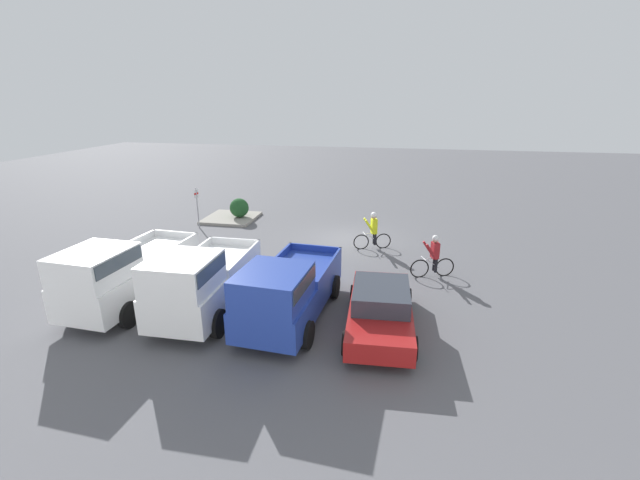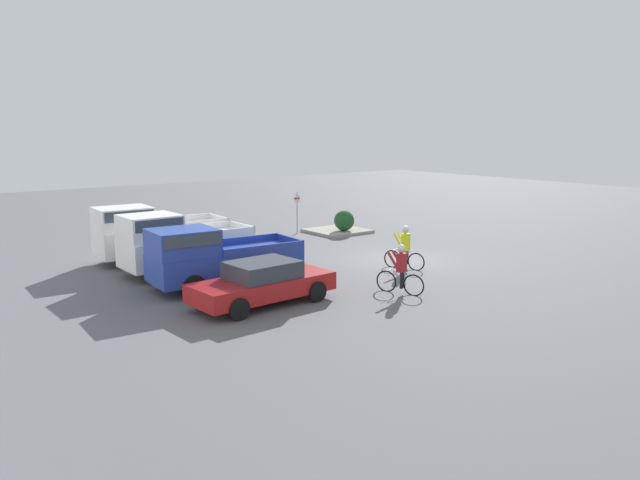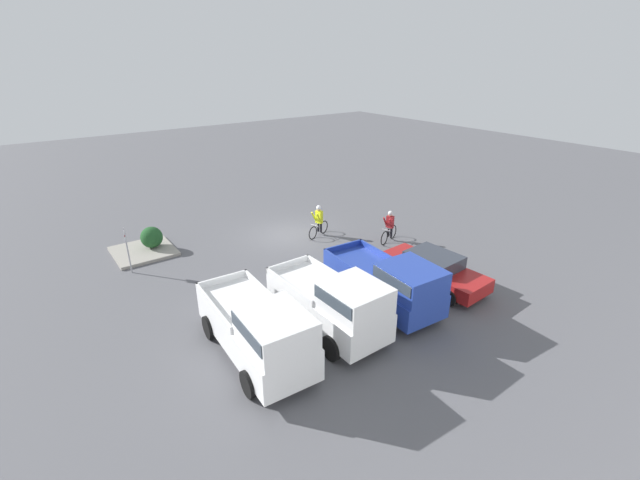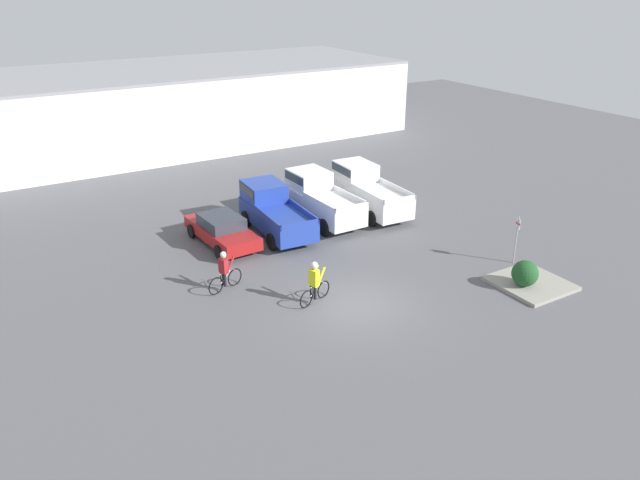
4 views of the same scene
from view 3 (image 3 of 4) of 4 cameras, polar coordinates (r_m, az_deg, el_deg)
name	(u,v)px [view 3 (image 3 of 4)]	position (r m, az deg, el deg)	size (l,w,h in m)	color
ground_plane	(288,235)	(23.56, -4.24, 0.66)	(80.00, 80.00, 0.00)	#56565B
sedan_0	(433,269)	(18.92, 14.81, -3.73)	(2.19, 4.79, 1.41)	maroon
pickup_truck_0	(390,281)	(16.67, 9.27, -5.48)	(2.50, 5.44, 2.19)	#233D9E
pickup_truck_1	(334,303)	(14.96, 1.88, -8.37)	(2.22, 5.01, 2.38)	white
pickup_truck_2	(260,329)	(13.80, -8.04, -11.72)	(2.40, 5.45, 2.37)	white
cyclist_0	(319,220)	(23.10, -0.18, 2.65)	(1.70, 0.66, 1.77)	black
cyclist_1	(389,226)	(22.71, 9.25, 1.83)	(1.71, 0.66, 1.72)	black
fire_lane_sign	(127,246)	(20.77, -24.35, -0.74)	(0.10, 0.30, 2.19)	#9E9EA3
curb_island	(144,251)	(23.15, -22.45, -1.39)	(2.79, 2.87, 0.15)	gray
shrub	(152,237)	(23.07, -21.53, 0.35)	(1.08, 1.08, 1.08)	#1E4C23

